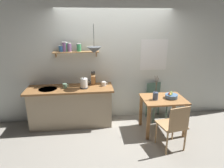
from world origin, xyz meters
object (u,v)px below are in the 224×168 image
object	(u,v)px
fruit_bowl	(171,96)
coffee_mug_spare	(104,84)
dining_chair_near	(174,125)
dining_chair_far	(155,99)
twig_vase	(155,96)
electric_kettle	(84,83)
coffee_mug_by_sink	(65,86)
pendant_lamp	(94,50)
dining_table	(163,104)
knife_block	(93,79)

from	to	relation	value
fruit_bowl	coffee_mug_spare	distance (m)	1.43
dining_chair_near	dining_chair_far	world-z (taller)	dining_chair_near
fruit_bowl	twig_vase	world-z (taller)	twig_vase
electric_kettle	coffee_mug_by_sink	size ratio (longest dim) A/B	2.02
dining_chair_far	coffee_mug_spare	world-z (taller)	coffee_mug_spare
fruit_bowl	coffee_mug_by_sink	distance (m)	2.21
pendant_lamp	electric_kettle	bearing A→B (deg)	-179.24
coffee_mug_by_sink	coffee_mug_spare	xyz separation A→B (m)	(0.83, 0.05, -0.00)
coffee_mug_by_sink	pendant_lamp	bearing A→B (deg)	-3.11
dining_table	pendant_lamp	xyz separation A→B (m)	(-1.37, 0.43, 1.08)
electric_kettle	coffee_mug_spare	bearing A→B (deg)	11.90
fruit_bowl	coffee_mug_spare	bearing A→B (deg)	158.07
dining_chair_near	fruit_bowl	size ratio (longest dim) A/B	3.55
coffee_mug_spare	twig_vase	bearing A→B (deg)	-29.87
twig_vase	coffee_mug_spare	size ratio (longest dim) A/B	3.69
coffee_mug_by_sink	dining_chair_far	bearing A→B (deg)	3.47
fruit_bowl	twig_vase	bearing A→B (deg)	-174.82
dining_table	twig_vase	bearing A→B (deg)	-166.15
coffee_mug_by_sink	coffee_mug_spare	bearing A→B (deg)	3.58
twig_vase	fruit_bowl	bearing A→B (deg)	5.18
dining_table	dining_chair_near	world-z (taller)	dining_chair_near
dining_table	electric_kettle	bearing A→B (deg)	165.02
dining_table	pendant_lamp	world-z (taller)	pendant_lamp
fruit_bowl	electric_kettle	world-z (taller)	electric_kettle
dining_table	dining_chair_far	size ratio (longest dim) A/B	1.01
coffee_mug_spare	electric_kettle	bearing A→B (deg)	-168.10
dining_chair_far	electric_kettle	bearing A→B (deg)	-174.39
knife_block	dining_chair_far	bearing A→B (deg)	-2.51
fruit_bowl	knife_block	bearing A→B (deg)	156.65
dining_chair_near	dining_chair_far	size ratio (longest dim) A/B	1.04
coffee_mug_spare	pendant_lamp	distance (m)	0.78
dining_table	electric_kettle	xyz separation A→B (m)	(-1.60, 0.43, 0.38)
dining_table	coffee_mug_spare	bearing A→B (deg)	156.25
coffee_mug_by_sink	twig_vase	bearing A→B (deg)	-15.81
dining_chair_far	coffee_mug_spare	size ratio (longest dim) A/B	6.31
dining_chair_far	knife_block	world-z (taller)	knife_block
knife_block	dining_table	bearing A→B (deg)	-25.00
dining_chair_far	fruit_bowl	distance (m)	0.69
dining_table	pendant_lamp	bearing A→B (deg)	162.52
fruit_bowl	knife_block	world-z (taller)	knife_block
dining_table	knife_block	bearing A→B (deg)	155.00
electric_kettle	coffee_mug_by_sink	world-z (taller)	electric_kettle
fruit_bowl	twig_vase	size ratio (longest dim) A/B	0.50
twig_vase	coffee_mug_spare	xyz separation A→B (m)	(-0.98, 0.56, 0.10)
dining_chair_far	coffee_mug_spare	xyz separation A→B (m)	(-1.22, -0.07, 0.45)
dining_chair_near	fruit_bowl	distance (m)	0.71
twig_vase	coffee_mug_by_sink	distance (m)	1.88
fruit_bowl	electric_kettle	size ratio (longest dim) A/B	0.95
electric_kettle	dining_chair_near	bearing A→B (deg)	-34.21
dining_chair_far	pendant_lamp	xyz separation A→B (m)	(-1.42, -0.16, 1.21)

